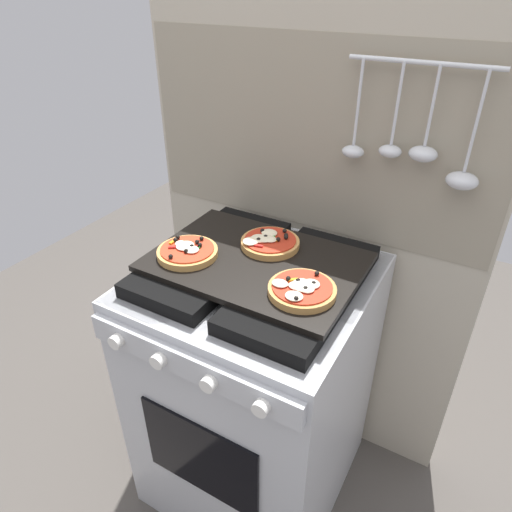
% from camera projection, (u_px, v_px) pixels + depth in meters
% --- Properties ---
extents(ground_plane, '(4.00, 4.00, 0.00)m').
position_uv_depth(ground_plane, '(256.00, 469.00, 1.69)').
color(ground_plane, '#4C4742').
extents(kitchen_backsplash, '(1.10, 0.09, 1.55)m').
position_uv_depth(kitchen_backsplash, '(307.00, 245.00, 1.51)').
color(kitchen_backsplash, '#B2A893').
rests_on(kitchen_backsplash, ground_plane).
extents(stove, '(0.60, 0.64, 0.90)m').
position_uv_depth(stove, '(256.00, 384.00, 1.45)').
color(stove, '#B7BABF').
rests_on(stove, ground_plane).
extents(baking_tray, '(0.54, 0.38, 0.02)m').
position_uv_depth(baking_tray, '(256.00, 262.00, 1.21)').
color(baking_tray, black).
rests_on(baking_tray, stove).
extents(pizza_left, '(0.16, 0.16, 0.03)m').
position_uv_depth(pizza_left, '(187.00, 251.00, 1.21)').
color(pizza_left, tan).
rests_on(pizza_left, baking_tray).
extents(pizza_right, '(0.16, 0.16, 0.03)m').
position_uv_depth(pizza_right, '(302.00, 289.00, 1.07)').
color(pizza_right, '#C18947').
rests_on(pizza_right, baking_tray).
extents(pizza_center, '(0.16, 0.16, 0.03)m').
position_uv_depth(pizza_center, '(268.00, 242.00, 1.25)').
color(pizza_center, '#C18947').
rests_on(pizza_center, baking_tray).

